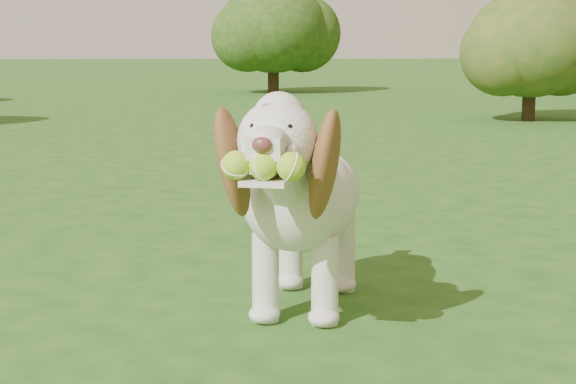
{
  "coord_description": "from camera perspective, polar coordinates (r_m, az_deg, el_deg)",
  "views": [
    {
      "loc": [
        -0.83,
        -3.22,
        0.98
      ],
      "look_at": [
        -0.67,
        -0.13,
        0.48
      ],
      "focal_mm": 60.0,
      "sensor_mm": 36.0,
      "label": 1
    }
  ],
  "objects": [
    {
      "name": "shrub_c",
      "position": [
        11.6,
        14.21,
        8.54
      ],
      "size": [
        1.48,
        1.48,
        1.53
      ],
      "color": "#382314",
      "rests_on": "ground"
    },
    {
      "name": "dog",
      "position": [
        3.39,
        0.83,
        -0.08
      ],
      "size": [
        0.62,
        1.24,
        0.81
      ],
      "rotation": [
        0.0,
        0.0,
        -0.25
      ],
      "color": "silver",
      "rests_on": "ground"
    },
    {
      "name": "ground",
      "position": [
        3.47,
        11.05,
        -7.37
      ],
      "size": [
        80.0,
        80.0,
        0.0
      ],
      "primitive_type": "plane",
      "color": "#204614",
      "rests_on": "ground"
    },
    {
      "name": "shrub_i",
      "position": [
        16.89,
        -0.88,
        9.72
      ],
      "size": [
        1.86,
        1.86,
        1.93
      ],
      "color": "#382314",
      "rests_on": "ground"
    }
  ]
}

